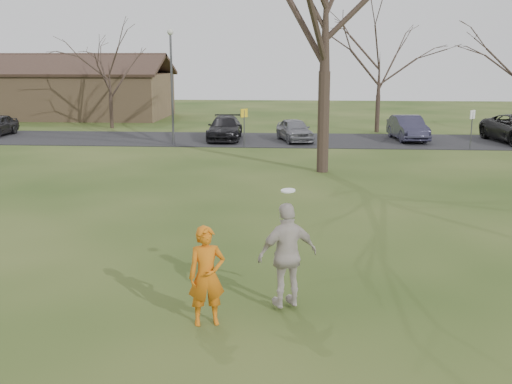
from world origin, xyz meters
TOP-DOWN VIEW (x-y plane):
  - ground at (0.00, 0.00)m, footprint 120.00×120.00m
  - parking_strip at (0.00, 25.00)m, footprint 62.00×6.50m
  - player_defender at (-0.56, -0.38)m, footprint 0.76×0.61m
  - car_3 at (-3.41, 24.78)m, footprint 2.05×4.68m
  - car_4 at (0.69, 24.44)m, footprint 2.51×4.06m
  - car_5 at (7.28, 25.35)m, footprint 1.96×4.46m
  - catching_play at (0.87, 0.38)m, footprint 1.28×0.95m
  - building at (-20.00, 38.00)m, footprint 20.60×8.50m
  - lamp_post at (-6.00, 22.50)m, footprint 0.34×0.34m
  - sign_yellow at (-2.00, 22.00)m, footprint 0.35×0.35m
  - sign_white at (10.00, 22.00)m, footprint 0.35×0.35m
  - big_tree at (2.00, 15.00)m, footprint 9.00×9.00m
  - small_tree_row at (4.38, 30.06)m, footprint 55.00×5.90m

SIDE VIEW (x-z plane):
  - ground at x=0.00m, z-range 0.00..0.00m
  - parking_strip at x=0.00m, z-range 0.00..0.04m
  - car_4 at x=0.69m, z-range 0.04..1.33m
  - car_3 at x=-3.41m, z-range 0.04..1.38m
  - car_5 at x=7.28m, z-range 0.04..1.46m
  - player_defender at x=-0.56m, z-range 0.00..1.83m
  - catching_play at x=0.87m, z-range -0.04..2.23m
  - sign_yellow at x=-2.00m, z-range 0.41..2.49m
  - sign_white at x=10.00m, z-range 0.41..2.49m
  - building at x=-20.00m, z-range -0.64..4.50m
  - small_tree_row at x=4.38m, z-range -0.36..8.14m
  - lamp_post at x=-6.00m, z-range 0.83..7.10m
  - big_tree at x=2.00m, z-range 0.00..14.00m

